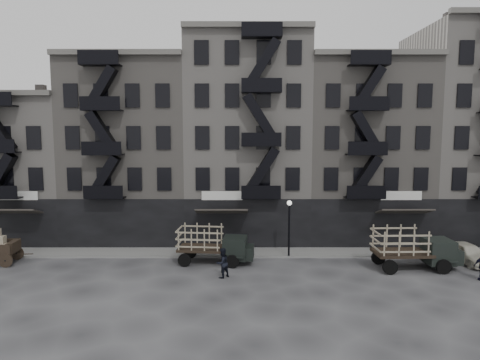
{
  "coord_description": "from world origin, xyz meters",
  "views": [
    {
      "loc": [
        -0.63,
        -28.11,
        9.32
      ],
      "look_at": [
        -0.6,
        4.0,
        5.63
      ],
      "focal_mm": 32.0,
      "sensor_mm": 36.0,
      "label": 1
    }
  ],
  "objects_px": {
    "car_east": "(468,253)",
    "pedestrian_mid": "(222,263)",
    "stake_truck_west": "(213,242)",
    "stake_truck_east": "(414,246)"
  },
  "relations": [
    {
      "from": "car_east",
      "to": "stake_truck_west",
      "type": "bearing_deg",
      "value": 172.57
    },
    {
      "from": "stake_truck_west",
      "to": "stake_truck_east",
      "type": "distance_m",
      "value": 13.7
    },
    {
      "from": "stake_truck_east",
      "to": "car_east",
      "type": "xyz_separation_m",
      "value": [
        4.44,
        1.41,
        -0.92
      ]
    },
    {
      "from": "car_east",
      "to": "stake_truck_east",
      "type": "bearing_deg",
      "value": -170.01
    },
    {
      "from": "stake_truck_west",
      "to": "car_east",
      "type": "relative_size",
      "value": 1.31
    },
    {
      "from": "car_east",
      "to": "pedestrian_mid",
      "type": "height_order",
      "value": "pedestrian_mid"
    },
    {
      "from": "pedestrian_mid",
      "to": "stake_truck_east",
      "type": "bearing_deg",
      "value": 144.92
    },
    {
      "from": "stake_truck_east",
      "to": "car_east",
      "type": "bearing_deg",
      "value": 15.81
    },
    {
      "from": "stake_truck_west",
      "to": "stake_truck_east",
      "type": "xyz_separation_m",
      "value": [
        13.63,
        -1.34,
        0.11
      ]
    },
    {
      "from": "pedestrian_mid",
      "to": "stake_truck_west",
      "type": "bearing_deg",
      "value": -118.45
    }
  ]
}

